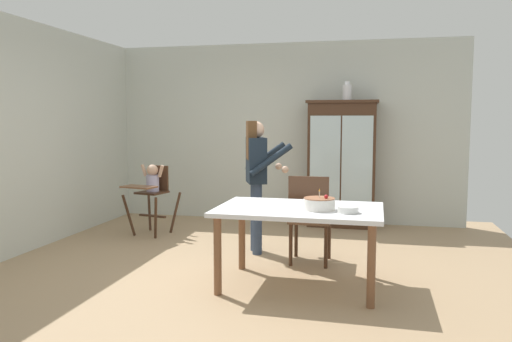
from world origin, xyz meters
TOP-DOWN VIEW (x-y plane):
  - ground_plane at (0.00, 0.00)m, footprint 6.24×6.24m
  - wall_back at (0.00, 2.63)m, footprint 5.32×0.06m
  - wall_left at (-2.63, 0.00)m, footprint 0.06×5.32m
  - china_cabinet at (0.89, 2.37)m, footprint 1.01×0.48m
  - ceramic_vase at (0.95, 2.37)m, footprint 0.13×0.13m
  - high_chair_with_toddler at (-1.56, 1.25)m, footprint 0.69×0.77m
  - adult_person at (0.02, 0.65)m, footprint 0.63×0.62m
  - dining_table at (0.67, -0.44)m, footprint 1.51×1.00m
  - birthday_cake at (0.86, -0.52)m, footprint 0.28×0.28m
  - serving_bowl at (1.11, -0.61)m, footprint 0.18×0.18m
  - dining_chair_far_side at (0.68, 0.27)m, footprint 0.45×0.45m

SIDE VIEW (x-z plane):
  - ground_plane at x=0.00m, z-range 0.00..0.00m
  - dining_chair_far_side at x=0.68m, z-range 0.08..1.04m
  - dining_table at x=0.67m, z-range 0.28..1.02m
  - high_chair_with_toddler at x=-1.56m, z-range 0.18..1.13m
  - serving_bowl at x=1.11m, z-range 0.74..0.79m
  - birthday_cake at x=0.86m, z-range 0.70..0.89m
  - china_cabinet at x=0.89m, z-range 0.01..1.83m
  - adult_person at x=0.02m, z-range 0.20..1.73m
  - wall_back at x=0.00m, z-range 0.00..2.70m
  - wall_left at x=-2.63m, z-range 0.00..2.70m
  - ceramic_vase at x=0.95m, z-range 1.81..2.08m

